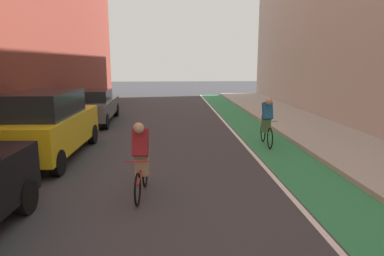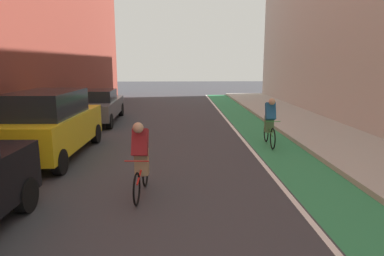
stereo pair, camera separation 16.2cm
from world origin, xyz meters
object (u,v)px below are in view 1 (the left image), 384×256
Objects in this scene: parked_suv_yellow_cab at (48,124)px; cyclist_trailing at (141,159)px; parked_sedan_gray at (93,106)px; cyclist_far at (267,122)px.

parked_suv_yellow_cab is 2.68× the size of cyclist_trailing.
cyclist_trailing is at bearing -46.04° from parked_suv_yellow_cab.
parked_sedan_gray is 9.54m from cyclist_trailing.
parked_sedan_gray is at bearing 89.97° from parked_suv_yellow_cab.
cyclist_far reaches higher than parked_sedan_gray.
cyclist_trailing is (2.96, -9.06, 0.02)m from parked_sedan_gray.
cyclist_trailing is at bearing -132.36° from cyclist_far.
parked_suv_yellow_cab reaches higher than cyclist_far.
parked_suv_yellow_cab is 2.62× the size of cyclist_far.
cyclist_far is (6.85, 1.18, -0.20)m from parked_suv_yellow_cab.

